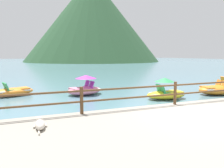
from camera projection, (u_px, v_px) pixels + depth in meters
ground_plane at (54, 67)px, 44.66m from camera, size 200.00×200.00×0.00m
dock_railing at (175, 91)px, 9.16m from camera, size 23.92×0.12×0.95m
dog_resting at (40, 124)px, 6.22m from camera, size 0.40×1.08×0.26m
pedal_boat_0 at (13, 92)px, 13.23m from camera, size 2.67×1.81×0.84m
pedal_boat_1 at (166, 92)px, 12.32m from camera, size 2.39×1.38×1.19m
pedal_boat_3 at (85, 88)px, 13.66m from camera, size 2.50×1.92×1.22m
pedal_boat_4 at (216, 90)px, 13.68m from camera, size 2.43×1.70×0.90m
cliff_headland at (87, 22)px, 80.91m from camera, size 48.52×48.52×30.60m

